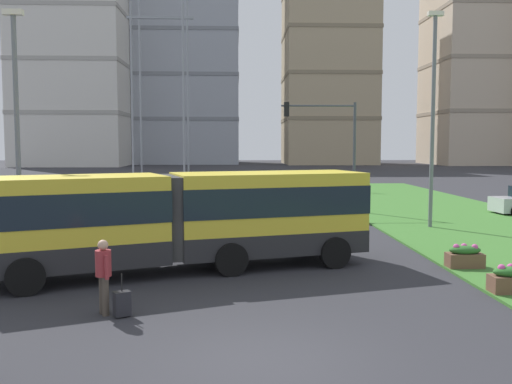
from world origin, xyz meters
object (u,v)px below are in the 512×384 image
Objects in this scene: streetlight_median at (433,112)px; apartment_tower_west at (73,66)px; rolling_suitcase at (122,303)px; flower_planter_2 at (465,256)px; apartment_tower_westcentre at (189,39)px; articulated_bus at (183,218)px; traffic_light_far_right at (331,137)px; car_navy_sedan at (139,200)px; pedestrian_crossing at (103,272)px; flower_planter_1 at (512,279)px; streetlight_left at (17,119)px; apartment_tower_centre at (328,57)px; apartment_tower_eastcentre at (472,40)px.

apartment_tower_west is at bearing 116.01° from streetlight_median.
apartment_tower_west is at bearing 106.29° from rolling_suitcase.
flower_planter_2 is 105.00m from apartment_tower_westcentre.
articulated_bus is 16.44m from traffic_light_far_right.
flower_planter_2 is at bearing -49.85° from car_navy_sedan.
articulated_bus is at bearing -115.61° from traffic_light_far_right.
apartment_tower_west is 24.91m from apartment_tower_westcentre.
pedestrian_crossing is 18.21m from streetlight_median.
traffic_light_far_right is 0.63× the size of streetlight_median.
apartment_tower_westcentre reaches higher than flower_planter_1.
streetlight_median reaches higher than streetlight_left.
apartment_tower_eastcentre is (27.42, -3.53, 2.95)m from apartment_tower_centre.
traffic_light_far_right is at bearing 64.39° from articulated_bus.
articulated_bus is at bearing -30.77° from streetlight_left.
pedestrian_crossing is at bearing -82.62° from car_navy_sedan.
apartment_tower_west is at bearing 108.28° from car_navy_sedan.
articulated_bus is 103.55m from apartment_tower_westcentre.
streetlight_left is at bearing -121.27° from apartment_tower_eastcentre.
streetlight_left is 87.38m from apartment_tower_west.
apartment_tower_centre reaches higher than pedestrian_crossing.
apartment_tower_westcentre is (-7.96, 100.46, 23.81)m from articulated_bus.
apartment_tower_westcentre is at bearing 93.58° from pedestrian_crossing.
flower_planter_2 is at bearing -67.30° from apartment_tower_west.
flower_planter_1 is 105.84m from apartment_tower_eastcentre.
pedestrian_crossing is at bearing -73.93° from apartment_tower_west.
traffic_light_far_right is at bearing 120.75° from streetlight_median.
articulated_bus is 0.33× the size of apartment_tower_west.
pedestrian_crossing is at bearing -107.44° from articulated_bus.
streetlight_median is 88.76m from apartment_tower_west.
apartment_tower_west is at bearing 107.67° from articulated_bus.
articulated_bus is 12.30× the size of rolling_suitcase.
traffic_light_far_right is at bearing 39.06° from streetlight_left.
streetlight_left is at bearing 121.14° from pedestrian_crossing.
pedestrian_crossing is 107.90m from apartment_tower_westcentre.
pedestrian_crossing is at bearing 156.04° from rolling_suitcase.
rolling_suitcase is (2.95, -19.52, -0.44)m from car_navy_sedan.
apartment_tower_west is (-34.87, 72.80, 13.69)m from traffic_light_far_right.
pedestrian_crossing is at bearing -133.08° from streetlight_median.
flower_planter_1 is 17.21m from streetlight_left.
apartment_tower_centre reaches higher than streetlight_left.
streetlight_left is 0.17× the size of apartment_tower_westcentre.
apartment_tower_eastcentre reaches higher than streetlight_median.
pedestrian_crossing is 0.03× the size of apartment_tower_westcentre.
apartment_tower_westcentre reaches higher than flower_planter_2.
pedestrian_crossing is 11.06m from flower_planter_2.
car_navy_sedan is 95.95m from apartment_tower_eastcentre.
apartment_tower_eastcentre is (38.73, 95.61, 23.67)m from flower_planter_1.
car_navy_sedan is 4.55× the size of rolling_suitcase.
streetlight_median is (1.90, 8.61, 4.97)m from flower_planter_2.
streetlight_median is at bearing -113.67° from apartment_tower_eastcentre.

